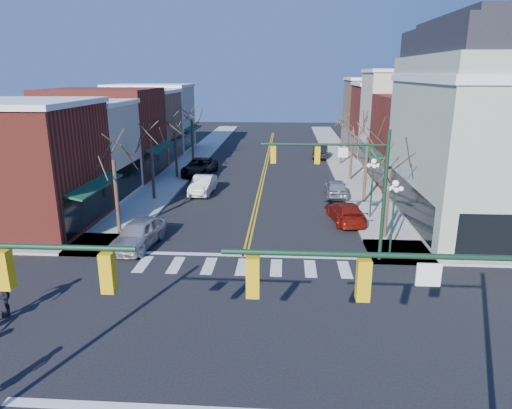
% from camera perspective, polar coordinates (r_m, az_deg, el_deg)
% --- Properties ---
extents(ground, '(160.00, 160.00, 0.00)m').
position_cam_1_polar(ground, '(19.04, -3.52, -15.36)').
color(ground, black).
rests_on(ground, ground).
extents(sidewalk_left, '(3.50, 70.00, 0.15)m').
position_cam_1_polar(sidewalk_left, '(38.98, -12.68, 1.08)').
color(sidewalk_left, '#9E9B93').
rests_on(sidewalk_left, ground).
extents(sidewalk_right, '(3.50, 70.00, 0.15)m').
position_cam_1_polar(sidewalk_right, '(37.99, 13.56, 0.63)').
color(sidewalk_right, '#9E9B93').
rests_on(sidewalk_right, ground).
extents(bldg_left_brick_a, '(10.00, 8.50, 8.00)m').
position_cam_1_polar(bldg_left_brick_a, '(33.51, -28.26, 4.00)').
color(bldg_left_brick_a, maroon).
rests_on(bldg_left_brick_a, ground).
extents(bldg_left_stucco_a, '(10.00, 7.00, 7.50)m').
position_cam_1_polar(bldg_left_stucco_a, '(40.22, -22.53, 6.07)').
color(bldg_left_stucco_a, '#BCB39B').
rests_on(bldg_left_stucco_a, ground).
extents(bldg_left_brick_b, '(10.00, 9.00, 8.50)m').
position_cam_1_polar(bldg_left_brick_b, '(47.38, -18.41, 8.43)').
color(bldg_left_brick_b, maroon).
rests_on(bldg_left_brick_b, ground).
extents(bldg_left_tan, '(10.00, 7.50, 7.80)m').
position_cam_1_polar(bldg_left_tan, '(55.10, -15.21, 9.30)').
color(bldg_left_tan, '#977253').
rests_on(bldg_left_tan, ground).
extents(bldg_left_stucco_b, '(10.00, 8.00, 8.20)m').
position_cam_1_polar(bldg_left_stucco_b, '(62.43, -12.95, 10.38)').
color(bldg_left_stucco_b, '#BCB39B').
rests_on(bldg_left_stucco_b, ground).
extents(bldg_right_brick_a, '(10.00, 8.50, 8.00)m').
position_cam_1_polar(bldg_right_brick_a, '(44.31, 21.38, 7.34)').
color(bldg_right_brick_a, maroon).
rests_on(bldg_right_brick_a, ground).
extents(bldg_right_stucco, '(10.00, 7.00, 10.00)m').
position_cam_1_polar(bldg_right_stucco, '(51.58, 18.97, 9.79)').
color(bldg_right_stucco, '#BCB39B').
rests_on(bldg_right_stucco, ground).
extents(bldg_right_brick_b, '(10.00, 8.00, 8.50)m').
position_cam_1_polar(bldg_right_brick_b, '(58.90, 17.05, 9.91)').
color(bldg_right_brick_b, maroon).
rests_on(bldg_right_brick_b, ground).
extents(bldg_right_tan, '(10.00, 8.00, 9.00)m').
position_cam_1_polar(bldg_right_tan, '(66.66, 15.54, 10.89)').
color(bldg_right_tan, '#977253').
rests_on(bldg_right_tan, ground).
extents(victorian_corner, '(12.25, 14.25, 13.30)m').
position_cam_1_polar(victorian_corner, '(33.93, 29.03, 8.60)').
color(victorian_corner, '#A1AD95').
rests_on(victorian_corner, ground).
extents(traffic_mast_near_right, '(6.60, 0.28, 7.20)m').
position_cam_1_polar(traffic_mast_near_right, '(10.69, 22.30, -14.49)').
color(traffic_mast_near_right, '#14331E').
rests_on(traffic_mast_near_right, ground).
extents(traffic_mast_far_right, '(6.60, 0.28, 7.20)m').
position_cam_1_polar(traffic_mast_far_right, '(24.30, 11.63, 3.38)').
color(traffic_mast_far_right, '#14331E').
rests_on(traffic_mast_far_right, ground).
extents(lamppost_corner, '(0.36, 0.36, 4.33)m').
position_cam_1_polar(lamppost_corner, '(26.26, 16.85, 0.03)').
color(lamppost_corner, '#14331E').
rests_on(lamppost_corner, ground).
extents(lamppost_midblock, '(0.36, 0.36, 4.33)m').
position_cam_1_polar(lamppost_midblock, '(32.43, 14.37, 3.21)').
color(lamppost_midblock, '#14331E').
rests_on(lamppost_midblock, ground).
extents(tree_left_a, '(0.24, 0.24, 4.76)m').
position_cam_1_polar(tree_left_a, '(30.05, -17.02, 0.85)').
color(tree_left_a, '#382B21').
rests_on(tree_left_a, ground).
extents(tree_left_b, '(0.24, 0.24, 5.04)m').
position_cam_1_polar(tree_left_b, '(37.39, -12.82, 4.30)').
color(tree_left_b, '#382B21').
rests_on(tree_left_b, ground).
extents(tree_left_c, '(0.24, 0.24, 4.55)m').
position_cam_1_polar(tree_left_c, '(45.03, -9.97, 6.10)').
color(tree_left_c, '#382B21').
rests_on(tree_left_c, ground).
extents(tree_left_d, '(0.24, 0.24, 4.90)m').
position_cam_1_polar(tree_left_d, '(52.71, -7.96, 7.82)').
color(tree_left_d, '#382B21').
rests_on(tree_left_d, ground).
extents(tree_right_a, '(0.24, 0.24, 4.62)m').
position_cam_1_polar(tree_right_a, '(28.82, 16.06, 0.15)').
color(tree_right_a, '#382B21').
rests_on(tree_right_a, ground).
extents(tree_right_b, '(0.24, 0.24, 5.18)m').
position_cam_1_polar(tree_right_b, '(36.39, 13.53, 4.04)').
color(tree_right_b, '#382B21').
rests_on(tree_right_b, ground).
extents(tree_right_c, '(0.24, 0.24, 4.83)m').
position_cam_1_polar(tree_right_c, '(44.18, 11.84, 6.00)').
color(tree_right_c, '#382B21').
rests_on(tree_right_c, ground).
extents(tree_right_d, '(0.24, 0.24, 4.97)m').
position_cam_1_polar(tree_right_d, '(52.00, 10.66, 7.63)').
color(tree_right_d, '#382B21').
rests_on(tree_right_d, ground).
extents(car_left_near, '(2.57, 5.03, 1.64)m').
position_cam_1_polar(car_left_near, '(27.78, -14.51, -3.56)').
color(car_left_near, '#BAB9BF').
rests_on(car_left_near, ground).
extents(car_left_mid, '(1.82, 4.69, 1.52)m').
position_cam_1_polar(car_left_mid, '(39.11, -6.66, 2.46)').
color(car_left_mid, silver).
rests_on(car_left_mid, ground).
extents(car_left_far, '(3.05, 6.15, 1.68)m').
position_cam_1_polar(car_left_far, '(46.27, -7.05, 4.68)').
color(car_left_far, black).
rests_on(car_left_far, ground).
extents(car_right_near, '(2.54, 5.05, 1.41)m').
position_cam_1_polar(car_right_near, '(31.95, 11.16, -0.97)').
color(car_right_near, maroon).
rests_on(car_right_near, ground).
extents(car_right_mid, '(1.78, 4.42, 1.50)m').
position_cam_1_polar(car_right_mid, '(38.34, 9.95, 2.03)').
color(car_right_mid, '#ADADB2').
rests_on(car_right_mid, ground).
extents(car_right_far, '(2.19, 4.84, 1.54)m').
position_cam_1_polar(car_right_far, '(55.93, 8.06, 6.55)').
color(car_right_far, black).
rests_on(car_right_far, ground).
extents(pedestrian_dark_a, '(1.15, 1.14, 1.95)m').
position_cam_1_polar(pedestrian_dark_a, '(21.95, -29.05, -9.70)').
color(pedestrian_dark_a, black).
rests_on(pedestrian_dark_a, sidewalk_left).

